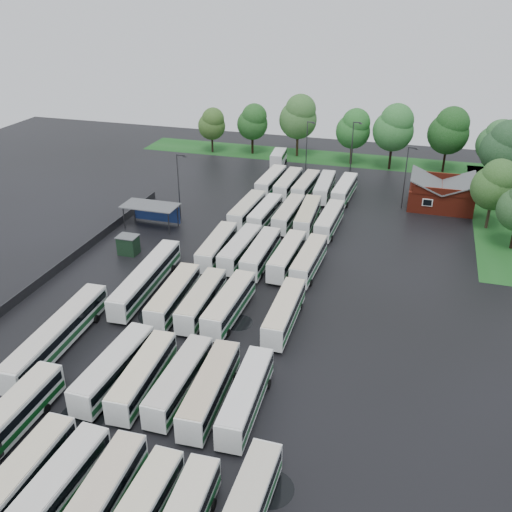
# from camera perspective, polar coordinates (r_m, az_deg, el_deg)

# --- Properties ---
(ground) EXTENTS (160.00, 160.00, 0.00)m
(ground) POSITION_cam_1_polar(r_m,az_deg,el_deg) (63.08, -4.92, -6.45)
(ground) COLOR black
(ground) RESTS_ON ground
(brick_building) EXTENTS (10.07, 8.60, 5.39)m
(brick_building) POSITION_cam_1_polar(r_m,az_deg,el_deg) (97.34, 18.00, 5.73)
(brick_building) COLOR maroon
(brick_building) RESTS_ON ground
(wash_shed) EXTENTS (8.20, 4.20, 3.58)m
(wash_shed) POSITION_cam_1_polar(r_m,az_deg,el_deg) (86.16, -10.40, 4.77)
(wash_shed) COLOR #2D2D30
(wash_shed) RESTS_ON ground
(utility_hut) EXTENTS (2.70, 2.20, 2.62)m
(utility_hut) POSITION_cam_1_polar(r_m,az_deg,el_deg) (78.78, -12.66, 1.11)
(utility_hut) COLOR black
(utility_hut) RESTS_ON ground
(grass_strip_north) EXTENTS (80.00, 10.00, 0.01)m
(grass_strip_north) POSITION_cam_1_polar(r_m,az_deg,el_deg) (120.21, 7.37, 9.69)
(grass_strip_north) COLOR #164C17
(grass_strip_north) RESTS_ON ground
(grass_strip_east) EXTENTS (10.00, 50.00, 0.01)m
(grass_strip_east) POSITION_cam_1_polar(r_m,az_deg,el_deg) (98.88, 23.61, 3.93)
(grass_strip_east) COLOR #164C17
(grass_strip_east) RESTS_ON ground
(west_fence) EXTENTS (0.10, 50.00, 1.20)m
(west_fence) POSITION_cam_1_polar(r_m,az_deg,el_deg) (78.63, -18.02, -0.22)
(west_fence) COLOR #2D2D30
(west_fence) RESTS_ON ground
(bus_r0c0) EXTENTS (2.35, 10.94, 3.04)m
(bus_r0c0) POSITION_cam_1_polar(r_m,az_deg,el_deg) (46.93, -22.49, -19.90)
(bus_r0c0) COLOR silver
(bus_r0c0) RESTS_ON ground
(bus_r0c1) EXTENTS (2.75, 11.19, 3.09)m
(bus_r0c1) POSITION_cam_1_polar(r_m,az_deg,el_deg) (45.24, -19.60, -21.37)
(bus_r0c1) COLOR silver
(bus_r0c1) RESTS_ON ground
(bus_r0c2) EXTENTS (2.71, 11.14, 3.08)m
(bus_r0c2) POSITION_cam_1_polar(r_m,az_deg,el_deg) (43.77, -15.53, -22.68)
(bus_r0c2) COLOR silver
(bus_r0c2) RESTS_ON ground
(bus_r1c0) EXTENTS (2.75, 11.31, 3.13)m
(bus_r1c0) POSITION_cam_1_polar(r_m,az_deg,el_deg) (54.76, -14.01, -10.79)
(bus_r1c0) COLOR silver
(bus_r1c0) RESTS_ON ground
(bus_r1c1) EXTENTS (2.78, 10.85, 2.99)m
(bus_r1c1) POSITION_cam_1_polar(r_m,az_deg,el_deg) (53.47, -11.22, -11.59)
(bus_r1c1) COLOR silver
(bus_r1c1) RESTS_ON ground
(bus_r1c2) EXTENTS (2.32, 10.75, 2.99)m
(bus_r1c2) POSITION_cam_1_polar(r_m,az_deg,el_deg) (52.38, -7.65, -12.19)
(bus_r1c2) COLOR silver
(bus_r1c2) RESTS_ON ground
(bus_r1c3) EXTENTS (2.90, 11.24, 3.10)m
(bus_r1c3) POSITION_cam_1_polar(r_m,az_deg,el_deg) (51.08, -4.61, -13.09)
(bus_r1c3) COLOR silver
(bus_r1c3) RESTS_ON ground
(bus_r1c4) EXTENTS (2.77, 11.05, 3.05)m
(bus_r1c4) POSITION_cam_1_polar(r_m,az_deg,el_deg) (50.26, -0.99, -13.80)
(bus_r1c4) COLOR silver
(bus_r1c4) RESTS_ON ground
(bus_r2c0) EXTENTS (2.91, 11.38, 3.14)m
(bus_r2c0) POSITION_cam_1_polar(r_m,az_deg,el_deg) (64.65, -8.24, -3.97)
(bus_r2c0) COLOR silver
(bus_r2c0) RESTS_ON ground
(bus_r2c1) EXTENTS (2.61, 10.90, 3.02)m
(bus_r2c1) POSITION_cam_1_polar(r_m,az_deg,el_deg) (63.65, -5.46, -4.40)
(bus_r2c1) COLOR silver
(bus_r2c1) RESTS_ON ground
(bus_r2c2) EXTENTS (2.63, 11.24, 3.12)m
(bus_r2c2) POSITION_cam_1_polar(r_m,az_deg,el_deg) (62.62, -2.68, -4.79)
(bus_r2c2) COLOR silver
(bus_r2c2) RESTS_ON ground
(bus_r2c4) EXTENTS (2.46, 11.03, 3.06)m
(bus_r2c4) POSITION_cam_1_polar(r_m,az_deg,el_deg) (61.22, 2.85, -5.63)
(bus_r2c4) COLOR silver
(bus_r2c4) RESTS_ON ground
(bus_r3c0) EXTENTS (2.74, 11.21, 3.10)m
(bus_r3c0) POSITION_cam_1_polar(r_m,az_deg,el_deg) (75.62, -3.92, 0.95)
(bus_r3c0) COLOR silver
(bus_r3c0) RESTS_ON ground
(bus_r3c1) EXTENTS (2.74, 11.16, 3.08)m
(bus_r3c1) POSITION_cam_1_polar(r_m,az_deg,el_deg) (74.90, -1.59, 0.74)
(bus_r3c1) COLOR silver
(bus_r3c1) RESTS_ON ground
(bus_r3c2) EXTENTS (2.40, 11.24, 3.13)m
(bus_r3c2) POSITION_cam_1_polar(r_m,az_deg,el_deg) (73.67, 0.50, 0.31)
(bus_r3c2) COLOR silver
(bus_r3c2) RESTS_ON ground
(bus_r3c3) EXTENTS (2.64, 11.09, 3.07)m
(bus_r3c3) POSITION_cam_1_polar(r_m,az_deg,el_deg) (73.10, 3.12, 0.02)
(bus_r3c3) COLOR silver
(bus_r3c3) RESTS_ON ground
(bus_r3c4) EXTENTS (2.72, 10.96, 3.03)m
(bus_r3c4) POSITION_cam_1_polar(r_m,az_deg,el_deg) (72.29, 5.32, -0.40)
(bus_r3c4) COLOR silver
(bus_r3c4) RESTS_ON ground
(bus_r4c0) EXTENTS (2.77, 11.32, 3.13)m
(bus_r4c0) POSITION_cam_1_polar(r_m,az_deg,el_deg) (87.34, -0.89, 4.62)
(bus_r4c0) COLOR silver
(bus_r4c0) RESTS_ON ground
(bus_r4c1) EXTENTS (2.70, 10.74, 2.97)m
(bus_r4c1) POSITION_cam_1_polar(r_m,az_deg,el_deg) (86.55, 0.95, 4.34)
(bus_r4c1) COLOR silver
(bus_r4c1) RESTS_ON ground
(bus_r4c2) EXTENTS (2.60, 11.00, 3.05)m
(bus_r4c2) POSITION_cam_1_polar(r_m,az_deg,el_deg) (86.13, 3.27, 4.22)
(bus_r4c2) COLOR silver
(bus_r4c2) RESTS_ON ground
(bus_r4c3) EXTENTS (2.88, 11.32, 3.13)m
(bus_r4c3) POSITION_cam_1_polar(r_m,az_deg,el_deg) (85.46, 5.19, 4.00)
(bus_r4c3) COLOR silver
(bus_r4c3) RESTS_ON ground
(bus_r4c4) EXTENTS (2.67, 10.94, 3.03)m
(bus_r4c4) POSITION_cam_1_polar(r_m,az_deg,el_deg) (84.48, 7.35, 3.58)
(bus_r4c4) COLOR silver
(bus_r4c4) RESTS_ON ground
(bus_r5c0) EXTENTS (2.73, 11.30, 3.13)m
(bus_r5c0) POSITION_cam_1_polar(r_m,az_deg,el_deg) (100.02, 1.51, 7.49)
(bus_r5c0) COLOR silver
(bus_r5c0) RESTS_ON ground
(bus_r5c1) EXTENTS (2.56, 11.17, 3.10)m
(bus_r5c1) POSITION_cam_1_polar(r_m,az_deg,el_deg) (98.93, 3.24, 7.23)
(bus_r5c1) COLOR silver
(bus_r5c1) RESTS_ON ground
(bus_r5c2) EXTENTS (2.79, 10.93, 3.02)m
(bus_r5c2) POSITION_cam_1_polar(r_m,az_deg,el_deg) (98.21, 5.01, 6.99)
(bus_r5c2) COLOR silver
(bus_r5c2) RESTS_ON ground
(bus_r5c3) EXTENTS (2.79, 11.10, 3.07)m
(bus_r5c3) POSITION_cam_1_polar(r_m,az_deg,el_deg) (97.90, 6.86, 6.86)
(bus_r5c3) COLOR silver
(bus_r5c3) RESTS_ON ground
(bus_r5c4) EXTENTS (2.84, 11.16, 3.08)m
(bus_r5c4) POSITION_cam_1_polar(r_m,az_deg,el_deg) (97.13, 8.83, 6.58)
(bus_r5c4) COLOR silver
(bus_r5c4) RESTS_ON ground
(artic_bus_west_b) EXTENTS (3.10, 16.46, 3.04)m
(artic_bus_west_b) POSITION_cam_1_polar(r_m,az_deg,el_deg) (69.04, -10.90, -2.14)
(artic_bus_west_b) COLOR silver
(artic_bus_west_b) RESTS_ON ground
(artic_bus_west_c) EXTENTS (2.98, 16.57, 3.06)m
(artic_bus_west_c) POSITION_cam_1_polar(r_m,az_deg,el_deg) (60.97, -19.21, -7.40)
(artic_bus_west_c) COLOR silver
(artic_bus_west_c) RESTS_ON ground
(minibus) EXTENTS (2.91, 6.53, 2.77)m
(minibus) POSITION_cam_1_polar(r_m,az_deg,el_deg) (114.21, 2.25, 9.80)
(minibus) COLOR silver
(minibus) RESTS_ON ground
(tree_north_0) EXTENTS (5.72, 5.72, 9.47)m
(tree_north_0) POSITION_cam_1_polar(r_m,az_deg,el_deg) (122.26, -4.41, 13.07)
(tree_north_0) COLOR black
(tree_north_0) RESTS_ON ground
(tree_north_1) EXTENTS (6.36, 6.36, 10.54)m
(tree_north_1) POSITION_cam_1_polar(r_m,az_deg,el_deg) (120.68, -0.30, 13.30)
(tree_north_1) COLOR black
(tree_north_1) RESTS_ON ground
(tree_north_2) EXTENTS (7.70, 7.70, 12.75)m
(tree_north_2) POSITION_cam_1_polar(r_m,az_deg,el_deg) (119.02, 4.31, 13.75)
(tree_north_2) COLOR #352516
(tree_north_2) RESTS_ON ground
(tree_north_3) EXTENTS (6.71, 6.71, 11.11)m
(tree_north_3) POSITION_cam_1_polar(r_m,az_deg,el_deg) (115.11, 9.78, 12.47)
(tree_north_3) COLOR #392D1E
(tree_north_3) RESTS_ON ground
(tree_north_4) EXTENTS (7.69, 7.69, 12.73)m
(tree_north_4) POSITION_cam_1_polar(r_m,az_deg,el_deg) (112.98, 13.67, 12.40)
(tree_north_4) COLOR black
(tree_north_4) RESTS_ON ground
(tree_north_5) EXTENTS (7.57, 7.57, 12.54)m
(tree_north_5) POSITION_cam_1_polar(r_m,az_deg,el_deg) (114.01, 18.80, 11.82)
(tree_north_5) COLOR black
(tree_north_5) RESTS_ON ground
(tree_north_6) EXTENTS (6.63, 6.63, 10.97)m
(tree_north_6) POSITION_cam_1_polar(r_m,az_deg,el_deg) (113.90, 23.13, 10.57)
(tree_north_6) COLOR black
(tree_north_6) RESTS_ON ground
(tree_east_1) EXTENTS (6.49, 6.49, 10.75)m
(tree_east_1) POSITION_cam_1_polar(r_m,az_deg,el_deg) (89.62, 22.85, 6.63)
(tree_east_1) COLOR #342A1D
(tree_east_1) RESTS_ON ground
(tree_east_2) EXTENTS (4.70, 4.70, 7.78)m
(tree_east_2) POSITION_cam_1_polar(r_m,az_deg,el_deg) (98.69, 23.95, 6.94)
(tree_east_2) COLOR #362318
(tree_east_2) RESTS_ON ground
(tree_east_3) EXTENTS (7.72, 7.72, 12.78)m
(tree_east_3) POSITION_cam_1_polar(r_m,az_deg,el_deg) (105.40, 23.67, 9.98)
(tree_east_3) COLOR #352116
(tree_east_3) RESTS_ON ground
(tree_east_4) EXTENTS (6.81, 6.81, 11.28)m
(tree_east_4) POSITION_cam_1_polar(r_m,az_deg,el_deg) (112.27, 22.97, 10.50)
(tree_east_4) COLOR black
(tree_east_4) RESTS_ON ground
(lamp_post_ne) EXTENTS (1.56, 0.30, 10.15)m
(lamp_post_ne) POSITION_cam_1_polar(r_m,az_deg,el_deg) (93.77, 14.81, 8.00)
(lamp_post_ne) COLOR #2D2D30
(lamp_post_ne) RESTS_ON ground
(lamp_post_nw) EXTENTS (1.59, 0.31, 10.34)m
(lamp_post_nw) POSITION_cam_1_polar(r_m,az_deg,el_deg) (87.11, -7.68, 7.32)
(lamp_post_nw) COLOR #2D2D30
(lamp_post_nw) RESTS_ON ground
(lamp_post_back_w) EXTENTS (1.53, 0.30, 9.94)m
(lamp_post_back_w) POSITION_cam_1_polar(r_m,az_deg,el_deg) (108.28, 5.16, 11.11)
(lamp_post_back_w) COLOR #2D2D30
(lamp_post_back_w) RESTS_ON ground
(lamp_post_back_e) EXTENTS (1.59, 0.31, 10.35)m
(lamp_post_back_e) POSITION_cam_1_polar(r_m,az_deg,el_deg) (107.28, 9.65, 10.84)
(lamp_post_back_e) COLOR #2D2D30
(lamp_post_back_e) RESTS_ON ground
(puddle_0) EXTENTS (4.22, 4.22, 0.01)m
(puddle_0) POSITION_cam_1_polar(r_m,az_deg,el_deg) (53.01, -16.83, -15.04)
(puddle_0) COLOR black
(puddle_0) RESTS_ON ground
(puddle_1) EXTENTS (2.53, 2.53, 0.01)m
(puddle_1) POSITION_cam_1_polar(r_m,az_deg,el_deg) (45.42, -9.11, -22.73)
(puddle_1) COLOR black
(puddle_1) RESTS_ON ground
(puddle_2) EXTENTS (5.82, 5.82, 0.01)m
(puddle_2) POSITION_cam_1_polar(r_m,az_deg,el_deg) (64.71, -9.17, -5.80)
(puddle_2) COLOR black
(puddle_2) RESTS_ON ground
(puddle_3) EXTENTS (3.28, 3.28, 0.01)m
(puddle_3) POSITION_cam_1_polar(r_m,az_deg,el_deg) (62.55, -1.81, -6.67)
(puddle_3) COLOR black
(puddle_3) RESTS_ON ground
(puddle_4) EXTENTS (3.77, 3.77, 0.01)m
(puddle_4) POSITION_cam_1_polar(r_m,az_deg,el_deg) (45.44, 1.32, -22.25)
(puddle_4) COLOR black
(puddle_4) RESTS_ON ground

